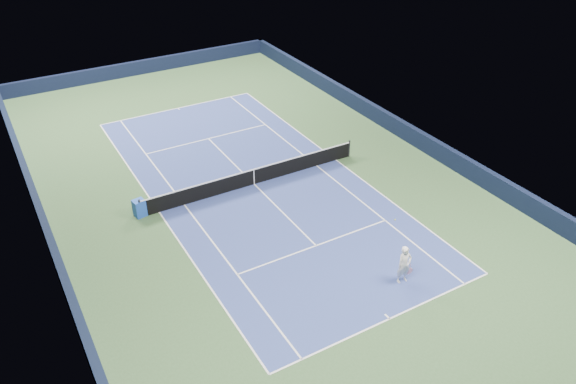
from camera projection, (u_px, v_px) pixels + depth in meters
ground at (254, 184)px, 31.13m from camera, size 40.00×40.00×0.00m
wall_far at (142, 67)px, 45.31m from camera, size 22.00×0.35×1.10m
wall_right at (406, 132)px, 35.41m from camera, size 0.35×40.00×1.10m
wall_left at (48, 235)px, 26.26m from camera, size 0.35×40.00×1.10m
court_surface at (254, 184)px, 31.13m from camera, size 10.97×23.77×0.01m
baseline_far at (178, 108)px, 39.81m from camera, size 10.97×0.08×0.00m
baseline_near at (390, 319)px, 22.45m from camera, size 10.97×0.08×0.00m
sideline_doubles_right at (336, 160)px, 33.44m from camera, size 0.08×23.77×0.00m
sideline_doubles_left at (159, 212)px, 28.81m from camera, size 0.08×23.77×0.00m
sideline_singles_right at (317, 166)px, 32.87m from camera, size 0.08×23.77×0.00m
sideline_singles_left at (184, 205)px, 29.39m from camera, size 0.08×23.77×0.00m
service_line_far at (208, 139)px, 35.80m from camera, size 8.23×0.08×0.00m
service_line_near at (316, 246)px, 26.45m from camera, size 8.23×0.08×0.00m
center_service_line at (254, 184)px, 31.13m from camera, size 0.08×12.80×0.00m
center_mark_far at (179, 109)px, 39.70m from camera, size 0.08×0.30×0.00m
center_mark_near at (387, 316)px, 22.56m from camera, size 0.08×0.30×0.00m
tennis_net at (254, 176)px, 30.86m from camera, size 12.90×0.10×1.07m
sponsor_cube at (140, 208)px, 28.32m from camera, size 0.64×0.60×0.92m
tennis_player at (404, 265)px, 23.88m from camera, size 0.83×1.28×2.64m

